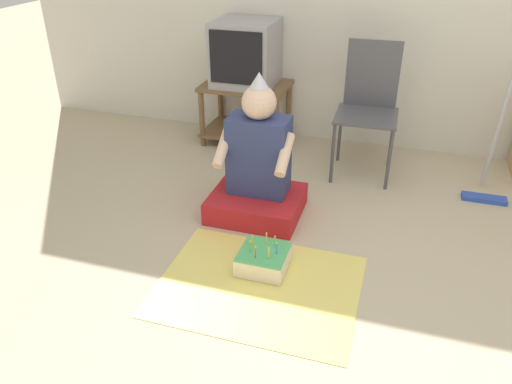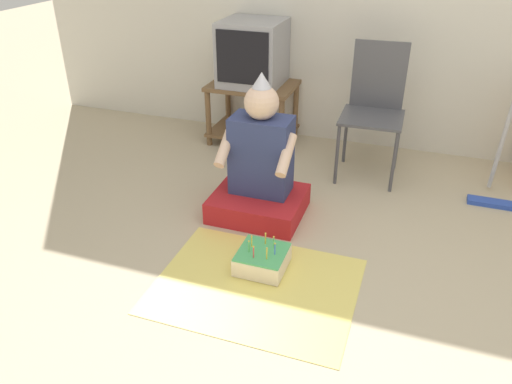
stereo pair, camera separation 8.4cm
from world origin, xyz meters
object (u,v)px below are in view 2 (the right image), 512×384
tv (253,53)px  birthday_cake (262,259)px  dust_mop (501,156)px  person_seated (260,171)px  folding_chair (375,102)px

tv → birthday_cake: 1.86m
tv → dust_mop: bearing=-13.6°
person_seated → dust_mop: bearing=24.3°
dust_mop → person_seated: size_ratio=1.29×
tv → person_seated: 1.23m
folding_chair → dust_mop: 0.88m
dust_mop → birthday_cake: bearing=-135.2°
birthday_cake → dust_mop: bearing=44.8°
tv → dust_mop: dust_mop is taller
tv → person_seated: tv is taller
person_seated → tv: bearing=111.7°
tv → birthday_cake: bearing=-68.8°
folding_chair → birthday_cake: size_ratio=3.61×
person_seated → birthday_cake: 0.63m
folding_chair → dust_mop: (0.84, -0.18, -0.20)m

